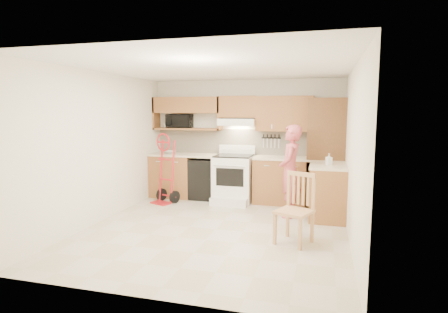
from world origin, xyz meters
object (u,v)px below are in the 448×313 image
at_px(hand_truck, 164,172).
at_px(range, 233,175).
at_px(microwave, 180,121).
at_px(dining_chair, 294,209).
at_px(person, 290,171).

bearing_deg(hand_truck, range, 39.68).
bearing_deg(microwave, range, -17.30).
relative_size(microwave, dining_chair, 0.54).
height_order(microwave, dining_chair, microwave).
relative_size(range, person, 0.70).
distance_m(microwave, hand_truck, 1.24).
xyz_separation_m(range, hand_truck, (-1.33, -0.44, 0.07)).
xyz_separation_m(person, hand_truck, (-2.54, 0.30, -0.17)).
distance_m(range, dining_chair, 2.51).
height_order(person, dining_chair, person).
height_order(range, hand_truck, hand_truck).
bearing_deg(dining_chair, range, 145.73).
bearing_deg(dining_chair, person, 119.56).
xyz_separation_m(range, person, (1.21, -0.74, 0.24)).
height_order(microwave, hand_truck, microwave).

